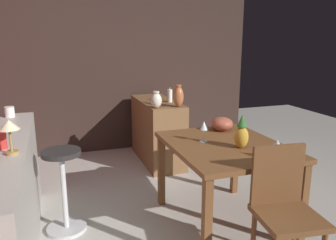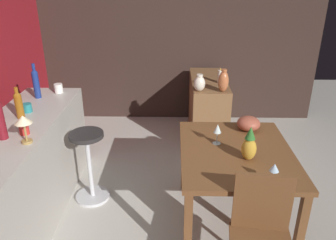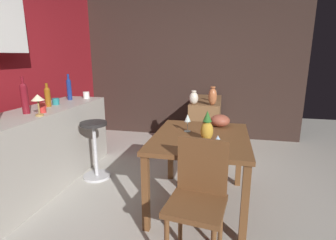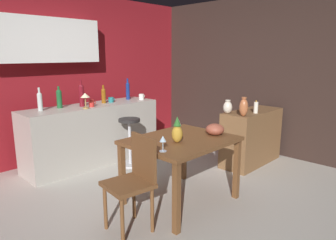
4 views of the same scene
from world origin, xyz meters
name	(u,v)px [view 2 (image 2 of 4)]	position (x,y,z in m)	size (l,w,h in m)	color
ground_plane	(191,231)	(0.00, 0.00, 0.00)	(9.00, 9.00, 0.00)	#B7B2A8
wall_side_right	(165,31)	(2.55, 0.30, 1.30)	(0.10, 4.40, 2.60)	#33231E
dining_table	(236,160)	(0.13, -0.36, 0.65)	(1.13, 0.91, 0.74)	brown
kitchen_counter	(22,175)	(0.17, 1.49, 0.45)	(2.10, 0.60, 0.90)	#B2ADA3
sideboard_cabinet	(207,109)	(1.83, -0.28, 0.41)	(1.10, 0.44, 0.82)	brown
chair_near_window	(261,237)	(-0.60, -0.42, 0.51)	(0.45, 0.45, 0.91)	brown
bar_stool	(89,164)	(0.46, 0.97, 0.38)	(0.34, 0.34, 0.72)	#262323
wine_glass_left	(217,129)	(0.25, -0.21, 0.87)	(0.07, 0.07, 0.18)	silver
wine_glass_right	(274,169)	(-0.33, -0.53, 0.85)	(0.07, 0.07, 0.15)	silver
pineapple_centerpiece	(249,146)	(-0.01, -0.42, 0.86)	(0.12, 0.12, 0.28)	gold
fruit_bowl	(249,124)	(0.52, -0.53, 0.81)	(0.21, 0.21, 0.13)	#9E4C38
wine_bottle_cobalt	(36,82)	(0.91, 1.55, 1.06)	(0.06, 0.06, 0.36)	navy
wine_bottle_amber	(19,104)	(0.40, 1.51, 1.03)	(0.07, 0.07, 0.28)	#8C5114
cup_white	(59,88)	(1.07, 1.39, 0.95)	(0.12, 0.09, 0.10)	white
cup_teal	(27,108)	(0.53, 1.50, 0.94)	(0.12, 0.08, 0.08)	teal
cup_red	(24,128)	(0.08, 1.35, 0.95)	(0.11, 0.08, 0.11)	red
counter_lamp	(23,122)	(-0.07, 1.27, 1.07)	(0.13, 0.13, 0.22)	#A58447
pillar_candle_tall	(220,77)	(1.69, -0.40, 0.90)	(0.06, 0.06, 0.19)	white
vase_ceramic_ivory	(199,83)	(1.38, -0.13, 0.91)	(0.13, 0.13, 0.20)	beige
vase_copper	(223,81)	(1.36, -0.40, 0.94)	(0.12, 0.12, 0.26)	#B26038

